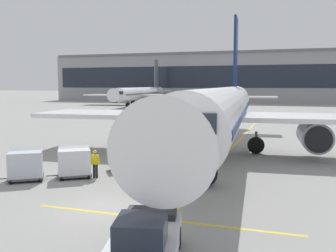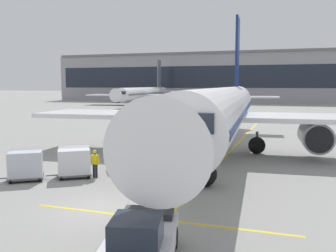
% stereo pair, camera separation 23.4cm
% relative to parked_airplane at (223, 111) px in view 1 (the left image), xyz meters
% --- Properties ---
extents(ground_plane, '(600.00, 600.00, 0.00)m').
position_rel_parked_airplane_xyz_m(ground_plane, '(-2.98, -15.35, -3.61)').
color(ground_plane, gray).
extents(parked_airplane, '(31.97, 41.33, 13.94)m').
position_rel_parked_airplane_xyz_m(parked_airplane, '(0.00, 0.00, 0.00)').
color(parked_airplane, white).
rests_on(parked_airplane, ground).
extents(belt_loader, '(5.02, 3.97, 3.20)m').
position_rel_parked_airplane_xyz_m(belt_loader, '(-4.38, -7.54, -2.72)').
color(belt_loader, '#A3A8B2').
rests_on(belt_loader, ground).
extents(baggage_cart_lead, '(2.70, 2.45, 1.91)m').
position_rel_parked_airplane_xyz_m(baggage_cart_lead, '(-7.41, -10.67, -2.61)').
color(baggage_cart_lead, '#515156').
rests_on(baggage_cart_lead, ground).
extents(baggage_cart_second, '(2.70, 2.45, 1.91)m').
position_rel_parked_airplane_xyz_m(baggage_cart_second, '(-9.77, -12.25, -2.61)').
color(baggage_cart_second, '#515156').
rests_on(baggage_cart_second, ground).
extents(pushback_tug, '(3.04, 4.76, 1.83)m').
position_rel_parked_airplane_xyz_m(pushback_tug, '(1.00, -20.08, -2.78)').
color(pushback_tug, silver).
rests_on(pushback_tug, ground).
extents(ground_crew_by_loader, '(0.57, 0.25, 1.74)m').
position_rel_parked_airplane_xyz_m(ground_crew_by_loader, '(-6.09, -10.40, -2.61)').
color(ground_crew_by_loader, black).
rests_on(ground_crew_by_loader, ground).
extents(ground_crew_by_carts, '(0.43, 0.45, 1.74)m').
position_rel_parked_airplane_xyz_m(ground_crew_by_carts, '(-7.46, -10.57, -2.61)').
color(ground_crew_by_carts, '#514C42').
rests_on(ground_crew_by_carts, ground).
extents(safety_cone_engine_keepout, '(0.52, 0.52, 0.60)m').
position_rel_parked_airplane_xyz_m(safety_cone_engine_keepout, '(-5.36, -1.09, -3.32)').
color(safety_cone_engine_keepout, black).
rests_on(safety_cone_engine_keepout, ground).
extents(apron_guidance_line_lead_in, '(0.20, 110.00, 0.01)m').
position_rel_parked_airplane_xyz_m(apron_guidance_line_lead_in, '(0.38, -0.75, -3.60)').
color(apron_guidance_line_lead_in, yellow).
rests_on(apron_guidance_line_lead_in, ground).
extents(apron_guidance_line_stop_bar, '(12.00, 0.20, 0.01)m').
position_rel_parked_airplane_xyz_m(apron_guidance_line_stop_bar, '(0.06, -16.00, -3.60)').
color(apron_guidance_line_stop_bar, yellow).
rests_on(apron_guidance_line_stop_bar, ground).
extents(terminal_building, '(135.87, 18.48, 16.57)m').
position_rel_parked_airplane_xyz_m(terminal_building, '(-9.38, 99.58, 4.62)').
color(terminal_building, '#939399').
rests_on(terminal_building, ground).
extents(distant_airplane, '(32.53, 41.25, 13.74)m').
position_rel_parked_airplane_xyz_m(distant_airplane, '(-34.64, 67.32, -0.33)').
color(distant_airplane, white).
rests_on(distant_airplane, ground).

